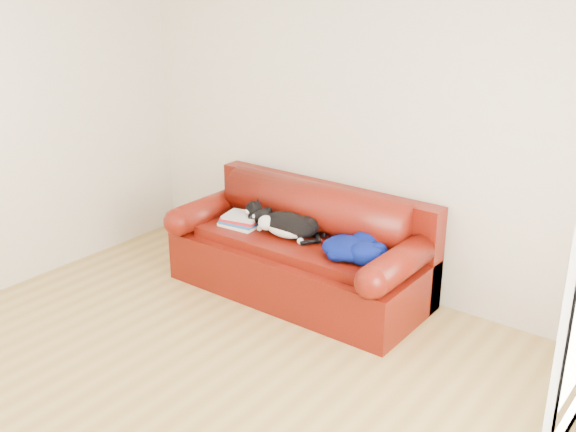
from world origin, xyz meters
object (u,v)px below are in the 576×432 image
(sofa_base, at_px, (299,266))
(blanket, at_px, (353,247))
(book_stack, at_px, (242,220))
(cat, at_px, (288,226))

(sofa_base, height_order, blanket, blanket)
(sofa_base, bearing_deg, blanket, -6.83)
(blanket, bearing_deg, book_stack, -178.50)
(sofa_base, xyz_separation_m, blanket, (0.55, -0.07, 0.33))
(cat, height_order, blanket, cat)
(blanket, bearing_deg, sofa_base, 173.17)
(cat, distance_m, blanket, 0.62)
(cat, xyz_separation_m, blanket, (0.62, -0.01, -0.02))
(book_stack, relative_size, blanket, 0.62)
(sofa_base, bearing_deg, book_stack, -169.80)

